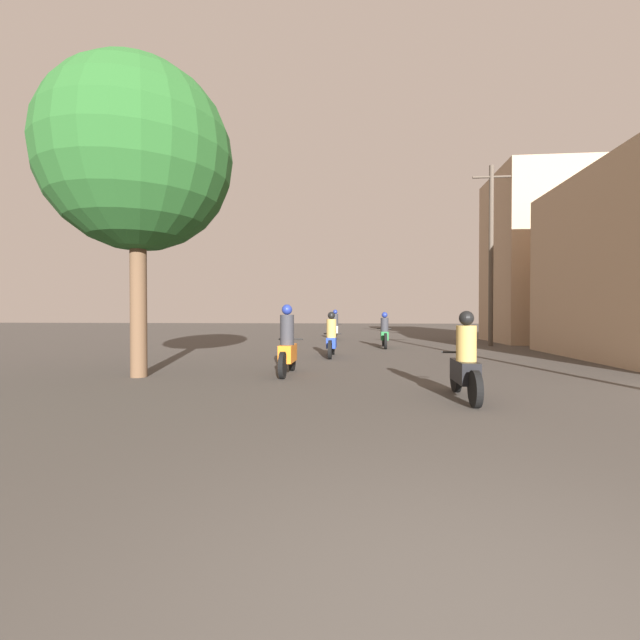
{
  "coord_description": "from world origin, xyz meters",
  "views": [
    {
      "loc": [
        -0.59,
        -1.63,
        1.42
      ],
      "look_at": [
        -2.26,
        16.3,
        1.15
      ],
      "focal_mm": 24.0,
      "sensor_mm": 36.0,
      "label": 1
    }
  ],
  "objects_px": {
    "motorcycle_orange": "(288,347)",
    "motorcycle_white": "(335,328)",
    "motorcycle_black": "(465,364)",
    "motorcycle_green": "(384,333)",
    "utility_pole_far": "(491,252)",
    "street_tree": "(138,158)",
    "building_right_far": "(542,258)",
    "motorcycle_blue": "(332,339)"
  },
  "relations": [
    {
      "from": "motorcycle_black",
      "to": "street_tree",
      "type": "xyz_separation_m",
      "value": [
        -6.65,
        1.9,
        4.29
      ]
    },
    {
      "from": "motorcycle_black",
      "to": "motorcycle_blue",
      "type": "relative_size",
      "value": 0.89
    },
    {
      "from": "motorcycle_white",
      "to": "utility_pole_far",
      "type": "xyz_separation_m",
      "value": [
        7.05,
        -3.88,
        3.46
      ]
    },
    {
      "from": "motorcycle_blue",
      "to": "motorcycle_white",
      "type": "xyz_separation_m",
      "value": [
        -0.41,
        9.3,
        0.05
      ]
    },
    {
      "from": "utility_pole_far",
      "to": "street_tree",
      "type": "height_order",
      "value": "utility_pole_far"
    },
    {
      "from": "motorcycle_black",
      "to": "motorcycle_white",
      "type": "relative_size",
      "value": 0.89
    },
    {
      "from": "utility_pole_far",
      "to": "street_tree",
      "type": "xyz_separation_m",
      "value": [
        -10.65,
        -10.25,
        0.76
      ]
    },
    {
      "from": "motorcycle_orange",
      "to": "motorcycle_white",
      "type": "bearing_deg",
      "value": 78.91
    },
    {
      "from": "utility_pole_far",
      "to": "motorcycle_green",
      "type": "bearing_deg",
      "value": -162.44
    },
    {
      "from": "motorcycle_green",
      "to": "utility_pole_far",
      "type": "height_order",
      "value": "utility_pole_far"
    },
    {
      "from": "motorcycle_white",
      "to": "building_right_far",
      "type": "distance_m",
      "value": 10.95
    },
    {
      "from": "motorcycle_black",
      "to": "motorcycle_blue",
      "type": "distance_m",
      "value": 7.23
    },
    {
      "from": "motorcycle_black",
      "to": "building_right_far",
      "type": "xyz_separation_m",
      "value": [
        7.25,
        14.82,
        3.59
      ]
    },
    {
      "from": "motorcycle_green",
      "to": "motorcycle_white",
      "type": "relative_size",
      "value": 1.0
    },
    {
      "from": "utility_pole_far",
      "to": "motorcycle_blue",
      "type": "bearing_deg",
      "value": -140.82
    },
    {
      "from": "utility_pole_far",
      "to": "street_tree",
      "type": "bearing_deg",
      "value": -136.1
    },
    {
      "from": "motorcycle_green",
      "to": "motorcycle_white",
      "type": "xyz_separation_m",
      "value": [
        -2.35,
        5.37,
        0.05
      ]
    },
    {
      "from": "street_tree",
      "to": "motorcycle_black",
      "type": "bearing_deg",
      "value": -15.93
    },
    {
      "from": "motorcycle_black",
      "to": "street_tree",
      "type": "distance_m",
      "value": 8.14
    },
    {
      "from": "motorcycle_white",
      "to": "utility_pole_far",
      "type": "bearing_deg",
      "value": -24.63
    },
    {
      "from": "motorcycle_black",
      "to": "motorcycle_blue",
      "type": "xyz_separation_m",
      "value": [
        -2.65,
        6.73,
        0.01
      ]
    },
    {
      "from": "motorcycle_white",
      "to": "motorcycle_orange",
      "type": "bearing_deg",
      "value": -87.25
    },
    {
      "from": "motorcycle_orange",
      "to": "motorcycle_green",
      "type": "relative_size",
      "value": 0.92
    },
    {
      "from": "motorcycle_blue",
      "to": "street_tree",
      "type": "height_order",
      "value": "street_tree"
    },
    {
      "from": "motorcycle_black",
      "to": "building_right_far",
      "type": "distance_m",
      "value": 16.88
    },
    {
      "from": "utility_pole_far",
      "to": "street_tree",
      "type": "relative_size",
      "value": 1.13
    },
    {
      "from": "motorcycle_green",
      "to": "street_tree",
      "type": "xyz_separation_m",
      "value": [
        -5.94,
        -8.76,
        4.27
      ]
    },
    {
      "from": "motorcycle_black",
      "to": "motorcycle_green",
      "type": "relative_size",
      "value": 0.88
    },
    {
      "from": "motorcycle_white",
      "to": "utility_pole_far",
      "type": "distance_m",
      "value": 8.77
    },
    {
      "from": "street_tree",
      "to": "motorcycle_green",
      "type": "bearing_deg",
      "value": 55.84
    },
    {
      "from": "motorcycle_blue",
      "to": "street_tree",
      "type": "relative_size",
      "value": 0.3
    },
    {
      "from": "motorcycle_white",
      "to": "building_right_far",
      "type": "height_order",
      "value": "building_right_far"
    },
    {
      "from": "motorcycle_black",
      "to": "motorcycle_green",
      "type": "height_order",
      "value": "motorcycle_green"
    },
    {
      "from": "motorcycle_black",
      "to": "motorcycle_orange",
      "type": "height_order",
      "value": "motorcycle_orange"
    },
    {
      "from": "motorcycle_orange",
      "to": "building_right_far",
      "type": "xyz_separation_m",
      "value": [
        10.64,
        12.25,
        3.53
      ]
    },
    {
      "from": "building_right_far",
      "to": "street_tree",
      "type": "height_order",
      "value": "building_right_far"
    },
    {
      "from": "building_right_far",
      "to": "utility_pole_far",
      "type": "relative_size",
      "value": 1.06
    },
    {
      "from": "motorcycle_white",
      "to": "motorcycle_black",
      "type": "bearing_deg",
      "value": -74.99
    },
    {
      "from": "motorcycle_orange",
      "to": "street_tree",
      "type": "bearing_deg",
      "value": -178.03
    },
    {
      "from": "motorcycle_white",
      "to": "motorcycle_blue",
      "type": "bearing_deg",
      "value": -83.29
    },
    {
      "from": "motorcycle_black",
      "to": "utility_pole_far",
      "type": "height_order",
      "value": "utility_pole_far"
    },
    {
      "from": "motorcycle_orange",
      "to": "utility_pole_far",
      "type": "height_order",
      "value": "utility_pole_far"
    }
  ]
}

